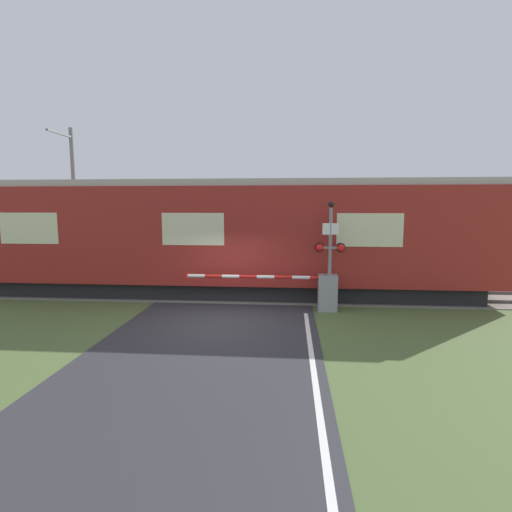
% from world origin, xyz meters
% --- Properties ---
extents(ground_plane, '(80.00, 80.00, 0.00)m').
position_xyz_m(ground_plane, '(0.00, 0.00, 0.00)').
color(ground_plane, '#4C6033').
extents(track_bed, '(36.00, 3.20, 0.13)m').
position_xyz_m(track_bed, '(0.00, 3.64, 0.02)').
color(track_bed, slate).
rests_on(track_bed, ground_plane).
extents(train, '(21.36, 3.13, 4.26)m').
position_xyz_m(train, '(-1.33, 3.64, 2.18)').
color(train, black).
rests_on(train, ground_plane).
extents(crossing_barrier, '(4.95, 0.44, 1.17)m').
position_xyz_m(crossing_barrier, '(2.82, 1.47, 0.67)').
color(crossing_barrier, gray).
rests_on(crossing_barrier, ground_plane).
extents(signal_post, '(0.97, 0.26, 3.48)m').
position_xyz_m(signal_post, '(3.22, 1.45, 1.98)').
color(signal_post, gray).
rests_on(signal_post, ground_plane).
extents(catenary_pole, '(0.20, 1.90, 6.78)m').
position_xyz_m(catenary_pole, '(-7.78, 6.18, 3.54)').
color(catenary_pole, slate).
rests_on(catenary_pole, ground_plane).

